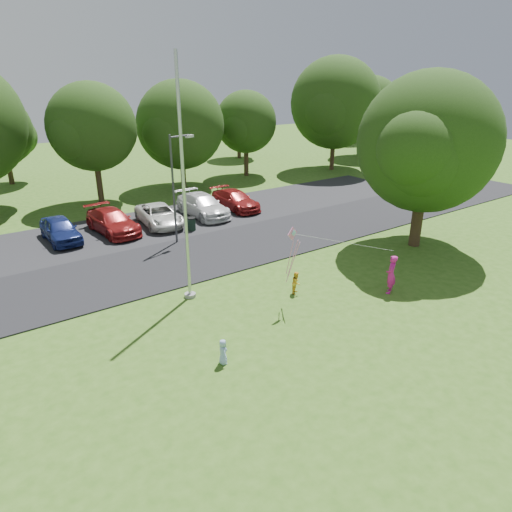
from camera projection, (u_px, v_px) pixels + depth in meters
ground at (327, 320)px, 18.25m from camera, size 120.00×120.00×0.00m
park_road at (213, 252)px, 25.03m from camera, size 60.00×6.00×0.06m
parking_strip at (162, 223)px, 29.95m from camera, size 42.00×7.00×0.06m
flagpole at (185, 205)px, 18.59m from camera, size 0.50×0.50×10.00m
street_lamp at (176, 179)px, 25.34m from camera, size 1.69×0.63×6.15m
trash_can at (191, 224)px, 28.36m from camera, size 0.55×0.55×0.87m
big_tree at (427, 146)px, 23.99m from camera, size 8.28×7.39×9.47m
tree_row at (128, 122)px, 35.29m from camera, size 64.35×11.94×10.88m
horizon_trees at (117, 127)px, 44.43m from camera, size 77.46×7.20×7.02m
parked_cars at (162, 213)px, 29.61m from camera, size 13.83×5.14×1.47m
woman at (391, 274)px, 20.21m from camera, size 0.77×0.71×1.77m
child_yellow at (296, 283)px, 20.30m from camera, size 0.62×0.59×1.02m
child_blue at (223, 352)px, 15.34m from camera, size 0.39×0.51×0.91m
kite at (294, 244)px, 18.47m from camera, size 4.64×1.95×2.49m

